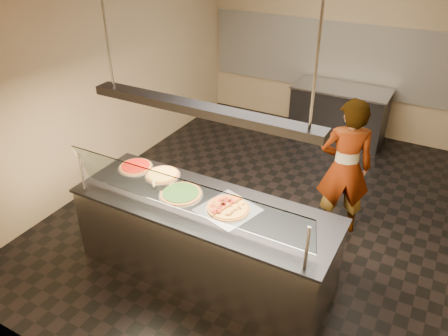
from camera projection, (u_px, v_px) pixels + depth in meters
The scene contains 19 objects.
ground at pixel (270, 210), 5.87m from camera, with size 5.00×6.00×0.02m, color black.
wall_back at pixel (346, 46), 7.38m from camera, with size 5.00×0.02×3.00m, color tan.
wall_front at pixel (95, 260), 2.84m from camera, with size 5.00×0.02×3.00m, color tan.
wall_left at pixel (112, 73), 6.16m from camera, with size 0.02×6.00×3.00m, color tan.
tile_band at pixel (344, 58), 7.46m from camera, with size 4.90×0.02×1.20m, color silver.
serving_counter at pixel (205, 240), 4.61m from camera, with size 2.75×0.94×0.93m.
sneeze_guard at pixel (183, 196), 3.97m from camera, with size 2.51×0.18×0.54m.
perforated_tray at pixel (228, 209), 4.28m from camera, with size 0.63×0.63×0.01m.
half_pizza_pepperoni at pixel (219, 204), 4.31m from camera, with size 0.32×0.46×0.05m.
half_pizza_sausage at pixel (237, 211), 4.23m from camera, with size 0.32×0.46×0.04m.
pizza_spinach at pixel (181, 193), 4.51m from camera, with size 0.46×0.46×0.03m.
pizza_cheese at pixel (163, 174), 4.84m from camera, with size 0.39×0.39×0.03m.
pizza_tomato at pixel (136, 166), 4.99m from camera, with size 0.39×0.39×0.03m.
pizza_spatula at pixel (158, 185), 4.63m from camera, with size 0.28×0.17×0.02m.
prep_table at pixel (338, 114), 7.50m from camera, with size 1.59×0.74×0.93m.
worker at pixel (345, 168), 5.11m from camera, with size 0.63×0.42×1.74m, color #26242A.
heat_lamp_housing at pixel (201, 109), 3.86m from camera, with size 2.30×0.18×0.08m, color #2D2D31.
lamp_rod_left at pixel (106, 34), 4.00m from camera, with size 0.02×0.02×1.01m, color #B7B7BC.
lamp_rod_right at pixel (316, 65), 3.17m from camera, with size 0.02×0.02×1.01m, color #B7B7BC.
Camera 1 is at (1.77, -4.48, 3.45)m, focal length 35.00 mm.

